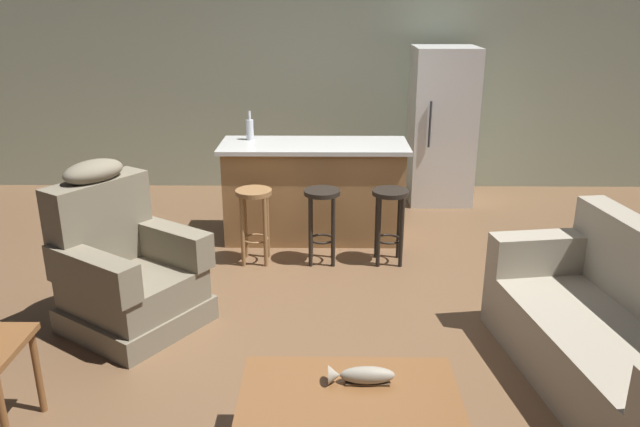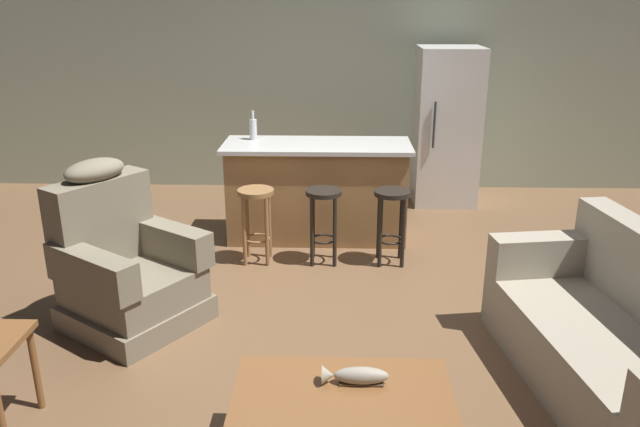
{
  "view_description": "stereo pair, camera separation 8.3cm",
  "coord_description": "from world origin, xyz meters",
  "views": [
    {
      "loc": [
        0.11,
        -4.48,
        2.29
      ],
      "look_at": [
        0.07,
        -0.1,
        0.75
      ],
      "focal_mm": 35.0,
      "sensor_mm": 36.0,
      "label": 1
    },
    {
      "loc": [
        0.2,
        -4.48,
        2.29
      ],
      "look_at": [
        0.07,
        -0.1,
        0.75
      ],
      "focal_mm": 35.0,
      "sensor_mm": 36.0,
      "label": 2
    }
  ],
  "objects": [
    {
      "name": "ground_plane",
      "position": [
        0.0,
        0.0,
        0.0
      ],
      "size": [
        12.0,
        12.0,
        0.0
      ],
      "color": "brown"
    },
    {
      "name": "back_wall",
      "position": [
        0.0,
        3.12,
        1.3
      ],
      "size": [
        12.0,
        0.05,
        2.6
      ],
      "color": "#9EA88E",
      "rests_on": "ground_plane"
    },
    {
      "name": "coffee_table",
      "position": [
        0.23,
        -1.83,
        0.36
      ],
      "size": [
        1.1,
        0.6,
        0.42
      ],
      "color": "brown",
      "rests_on": "ground_plane"
    },
    {
      "name": "fish_figurine",
      "position": [
        0.29,
        -1.77,
        0.46
      ],
      "size": [
        0.34,
        0.1,
        0.1
      ],
      "color": "#4C3823",
      "rests_on": "coffee_table"
    },
    {
      "name": "couch",
      "position": [
        1.89,
        -1.21,
        0.34
      ],
      "size": [
        1.11,
        2.0,
        0.94
      ],
      "rotation": [
        0.0,
        0.0,
        3.29
      ],
      "color": "#9E937F",
      "rests_on": "ground_plane"
    },
    {
      "name": "recliner_near_lamp",
      "position": [
        -1.34,
        -0.4,
        0.42
      ],
      "size": [
        1.17,
        1.17,
        1.2
      ],
      "rotation": [
        0.0,
        0.0,
        -0.59
      ],
      "color": "#756B56",
      "rests_on": "ground_plane"
    },
    {
      "name": "kitchen_island",
      "position": [
        0.0,
        1.35,
        0.48
      ],
      "size": [
        1.8,
        0.7,
        0.95
      ],
      "color": "#9E7042",
      "rests_on": "ground_plane"
    },
    {
      "name": "bar_stool_left",
      "position": [
        -0.52,
        0.72,
        0.47
      ],
      "size": [
        0.32,
        0.32,
        0.68
      ],
      "color": "olive",
      "rests_on": "ground_plane"
    },
    {
      "name": "bar_stool_middle",
      "position": [
        0.08,
        0.72,
        0.47
      ],
      "size": [
        0.32,
        0.32,
        0.68
      ],
      "color": "black",
      "rests_on": "ground_plane"
    },
    {
      "name": "bar_stool_right",
      "position": [
        0.68,
        0.72,
        0.47
      ],
      "size": [
        0.32,
        0.32,
        0.68
      ],
      "color": "black",
      "rests_on": "ground_plane"
    },
    {
      "name": "refrigerator",
      "position": [
        1.43,
        2.55,
        0.88
      ],
      "size": [
        0.7,
        0.69,
        1.76
      ],
      "color": "white",
      "rests_on": "ground_plane"
    },
    {
      "name": "bottle_tall_green",
      "position": [
        -0.63,
        1.51,
        1.06
      ],
      "size": [
        0.07,
        0.07,
        0.28
      ],
      "color": "silver",
      "rests_on": "kitchen_island"
    }
  ]
}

